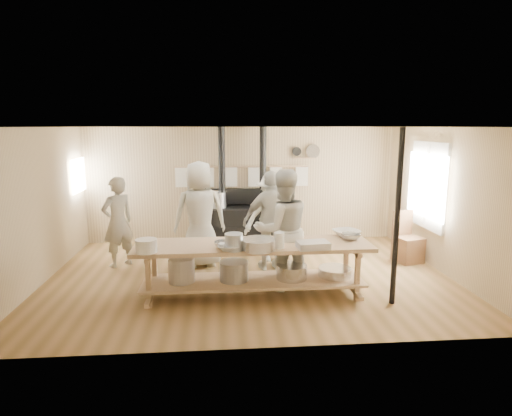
{
  "coord_description": "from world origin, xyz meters",
  "views": [
    {
      "loc": [
        -0.49,
        -7.19,
        2.61
      ],
      "look_at": [
        0.13,
        0.2,
        1.19
      ],
      "focal_mm": 30.0,
      "sensor_mm": 36.0,
      "label": 1
    }
  ],
  "objects_px": {
    "cook_left": "(283,230)",
    "roasting_pan": "(313,245)",
    "chair": "(407,247)",
    "prep_table": "(253,264)",
    "cook_far_left": "(118,222)",
    "cook_center": "(200,214)",
    "stove": "(243,221)",
    "cook_right": "(272,221)",
    "cook_by_window": "(273,217)"
  },
  "relations": [
    {
      "from": "cook_left",
      "to": "cook_right",
      "type": "xyz_separation_m",
      "value": [
        -0.06,
        0.96,
        -0.06
      ]
    },
    {
      "from": "cook_center",
      "to": "cook_by_window",
      "type": "distance_m",
      "value": 1.41
    },
    {
      "from": "stove",
      "to": "cook_center",
      "type": "bearing_deg",
      "value": -120.88
    },
    {
      "from": "cook_center",
      "to": "chair",
      "type": "distance_m",
      "value": 4.08
    },
    {
      "from": "cook_right",
      "to": "cook_by_window",
      "type": "bearing_deg",
      "value": -108.25
    },
    {
      "from": "chair",
      "to": "roasting_pan",
      "type": "distance_m",
      "value": 3.0
    },
    {
      "from": "cook_right",
      "to": "chair",
      "type": "height_order",
      "value": "cook_right"
    },
    {
      "from": "prep_table",
      "to": "cook_by_window",
      "type": "distance_m",
      "value": 1.87
    },
    {
      "from": "cook_far_left",
      "to": "cook_by_window",
      "type": "relative_size",
      "value": 0.98
    },
    {
      "from": "cook_center",
      "to": "stove",
      "type": "bearing_deg",
      "value": -128.82
    },
    {
      "from": "cook_far_left",
      "to": "roasting_pan",
      "type": "height_order",
      "value": "cook_far_left"
    },
    {
      "from": "prep_table",
      "to": "cook_left",
      "type": "distance_m",
      "value": 0.75
    },
    {
      "from": "cook_far_left",
      "to": "cook_by_window",
      "type": "distance_m",
      "value": 2.93
    },
    {
      "from": "cook_far_left",
      "to": "chair",
      "type": "relative_size",
      "value": 1.73
    },
    {
      "from": "stove",
      "to": "cook_left",
      "type": "bearing_deg",
      "value": -79.44
    },
    {
      "from": "stove",
      "to": "cook_right",
      "type": "xyz_separation_m",
      "value": [
        0.44,
        -1.74,
        0.39
      ]
    },
    {
      "from": "stove",
      "to": "prep_table",
      "type": "bearing_deg",
      "value": -90.04
    },
    {
      "from": "cook_left",
      "to": "cook_center",
      "type": "height_order",
      "value": "cook_center"
    },
    {
      "from": "cook_left",
      "to": "cook_right",
      "type": "bearing_deg",
      "value": -97.18
    },
    {
      "from": "cook_by_window",
      "to": "stove",
      "type": "bearing_deg",
      "value": 110.63
    },
    {
      "from": "cook_right",
      "to": "roasting_pan",
      "type": "height_order",
      "value": "cook_right"
    },
    {
      "from": "stove",
      "to": "cook_center",
      "type": "height_order",
      "value": "stove"
    },
    {
      "from": "cook_by_window",
      "to": "roasting_pan",
      "type": "height_order",
      "value": "cook_by_window"
    },
    {
      "from": "cook_center",
      "to": "cook_right",
      "type": "height_order",
      "value": "cook_center"
    },
    {
      "from": "cook_far_left",
      "to": "cook_left",
      "type": "distance_m",
      "value": 3.22
    },
    {
      "from": "cook_by_window",
      "to": "roasting_pan",
      "type": "distance_m",
      "value": 2.12
    },
    {
      "from": "prep_table",
      "to": "cook_right",
      "type": "distance_m",
      "value": 1.41
    },
    {
      "from": "chair",
      "to": "prep_table",
      "type": "bearing_deg",
      "value": -170.14
    },
    {
      "from": "cook_far_left",
      "to": "cook_right",
      "type": "bearing_deg",
      "value": 129.5
    },
    {
      "from": "stove",
      "to": "roasting_pan",
      "type": "height_order",
      "value": "stove"
    },
    {
      "from": "stove",
      "to": "cook_far_left",
      "type": "relative_size",
      "value": 1.53
    },
    {
      "from": "cook_by_window",
      "to": "chair",
      "type": "height_order",
      "value": "cook_by_window"
    },
    {
      "from": "cook_left",
      "to": "cook_far_left",
      "type": "bearing_deg",
      "value": -35.84
    },
    {
      "from": "cook_far_left",
      "to": "cook_center",
      "type": "distance_m",
      "value": 1.55
    },
    {
      "from": "stove",
      "to": "roasting_pan",
      "type": "distance_m",
      "value": 3.48
    },
    {
      "from": "stove",
      "to": "cook_center",
      "type": "distance_m",
      "value": 1.76
    },
    {
      "from": "prep_table",
      "to": "cook_far_left",
      "type": "height_order",
      "value": "cook_far_left"
    },
    {
      "from": "prep_table",
      "to": "cook_far_left",
      "type": "bearing_deg",
      "value": 144.83
    },
    {
      "from": "stove",
      "to": "cook_center",
      "type": "xyz_separation_m",
      "value": [
        -0.87,
        -1.46,
        0.48
      ]
    },
    {
      "from": "cook_center",
      "to": "cook_right",
      "type": "distance_m",
      "value": 1.35
    },
    {
      "from": "cook_right",
      "to": "chair",
      "type": "xyz_separation_m",
      "value": [
        2.71,
        0.22,
        -0.62
      ]
    },
    {
      "from": "cook_left",
      "to": "chair",
      "type": "bearing_deg",
      "value": -166.66
    },
    {
      "from": "stove",
      "to": "cook_right",
      "type": "relative_size",
      "value": 1.42
    },
    {
      "from": "cook_by_window",
      "to": "chair",
      "type": "relative_size",
      "value": 1.77
    },
    {
      "from": "stove",
      "to": "cook_far_left",
      "type": "height_order",
      "value": "stove"
    },
    {
      "from": "cook_center",
      "to": "roasting_pan",
      "type": "height_order",
      "value": "cook_center"
    },
    {
      "from": "chair",
      "to": "stove",
      "type": "bearing_deg",
      "value": 138.71
    },
    {
      "from": "prep_table",
      "to": "cook_right",
      "type": "xyz_separation_m",
      "value": [
        0.45,
        1.28,
        0.39
      ]
    },
    {
      "from": "cook_right",
      "to": "cook_by_window",
      "type": "xyz_separation_m",
      "value": [
        0.08,
        0.48,
        -0.04
      ]
    },
    {
      "from": "cook_left",
      "to": "roasting_pan",
      "type": "distance_m",
      "value": 0.75
    }
  ]
}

